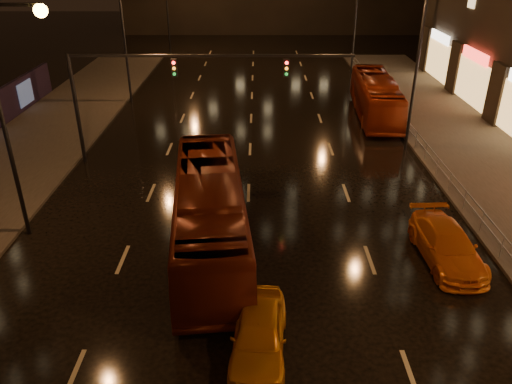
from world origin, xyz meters
TOP-DOWN VIEW (x-y plane):
  - ground at (0.00, 20.00)m, footprint 140.00×140.00m
  - traffic_signal at (-5.06, 20.00)m, footprint 15.31×0.32m
  - railing_right at (10.20, 18.00)m, footprint 0.05×56.00m
  - bus_red at (-1.50, 11.10)m, footprint 3.91×11.75m
  - bus_curb at (9.00, 28.49)m, footprint 3.12×10.59m
  - taxi_near at (0.50, 4.98)m, footprint 1.93×4.25m
  - taxi_far at (8.00, 10.00)m, footprint 2.18×4.90m

SIDE VIEW (x-z plane):
  - ground at x=0.00m, z-range 0.00..0.00m
  - taxi_far at x=8.00m, z-range 0.00..1.40m
  - taxi_near at x=0.50m, z-range 0.00..1.42m
  - railing_right at x=10.20m, z-range 0.40..1.40m
  - bus_curb at x=9.00m, z-range 0.00..2.91m
  - bus_red at x=-1.50m, z-range 0.00..3.21m
  - traffic_signal at x=-5.06m, z-range 1.64..7.84m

